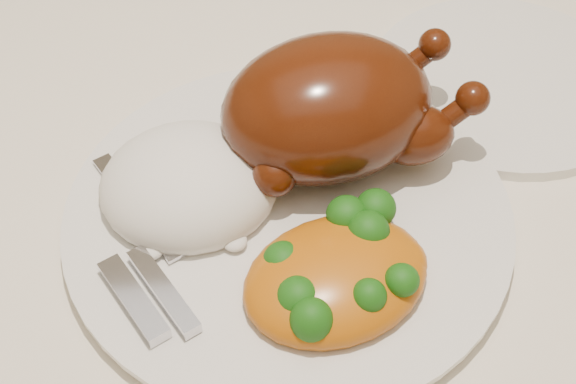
{
  "coord_description": "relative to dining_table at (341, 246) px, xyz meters",
  "views": [
    {
      "loc": [
        -0.09,
        -0.41,
        1.21
      ],
      "look_at": [
        -0.05,
        -0.05,
        0.8
      ],
      "focal_mm": 50.0,
      "sensor_mm": 36.0,
      "label": 1
    }
  ],
  "objects": [
    {
      "name": "roast_chicken",
      "position": [
        -0.01,
        0.0,
        0.16
      ],
      "size": [
        0.2,
        0.15,
        0.1
      ],
      "rotation": [
        0.0,
        0.0,
        0.22
      ],
      "color": "#4F1C08",
      "rests_on": "dinner_plate"
    },
    {
      "name": "mac_and_cheese",
      "position": [
        -0.02,
        -0.12,
        0.13
      ],
      "size": [
        0.15,
        0.13,
        0.05
      ],
      "rotation": [
        0.0,
        0.0,
        0.37
      ],
      "color": "#BE5A0C",
      "rests_on": "dinner_plate"
    },
    {
      "name": "tablecloth",
      "position": [
        0.0,
        0.0,
        0.07
      ],
      "size": [
        1.73,
        1.03,
        0.18
      ],
      "color": "#EEE3CD",
      "rests_on": "dining_table"
    },
    {
      "name": "cutlery",
      "position": [
        -0.15,
        -0.09,
        0.12
      ],
      "size": [
        0.08,
        0.17,
        0.01
      ],
      "rotation": [
        0.0,
        0.0,
        0.52
      ],
      "color": "silver",
      "rests_on": "dinner_plate"
    },
    {
      "name": "rice_mound",
      "position": [
        -0.12,
        -0.03,
        0.13
      ],
      "size": [
        0.13,
        0.12,
        0.07
      ],
      "rotation": [
        0.0,
        0.0,
        0.03
      ],
      "color": "white",
      "rests_on": "dinner_plate"
    },
    {
      "name": "side_plate",
      "position": [
        0.14,
        0.08,
        0.11
      ],
      "size": [
        0.29,
        0.29,
        0.01
      ],
      "primitive_type": "cylinder",
      "rotation": [
        0.0,
        0.0,
        -0.4
      ],
      "color": "white",
      "rests_on": "tablecloth"
    },
    {
      "name": "dining_table",
      "position": [
        0.0,
        0.0,
        0.0
      ],
      "size": [
        1.6,
        0.9,
        0.76
      ],
      "color": "brown",
      "rests_on": "floor"
    },
    {
      "name": "dinner_plate",
      "position": [
        -0.05,
        -0.05,
        0.11
      ],
      "size": [
        0.37,
        0.37,
        0.01
      ],
      "primitive_type": "cylinder",
      "rotation": [
        0.0,
        0.0,
        -0.2
      ],
      "color": "white",
      "rests_on": "tablecloth"
    }
  ]
}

